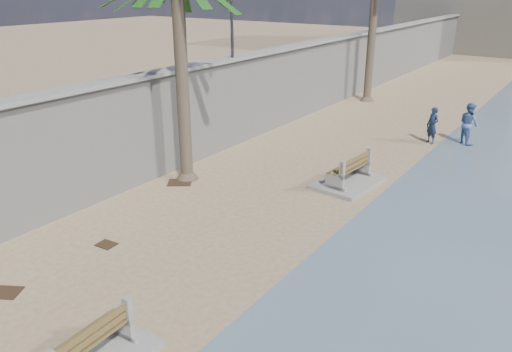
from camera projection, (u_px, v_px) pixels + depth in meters
The scene contains 9 objects.
seawall at pixel (322, 75), 26.58m from camera, with size 0.45×70.00×3.50m, color gray.
wall_cap at pixel (324, 41), 25.93m from camera, with size 0.80×70.00×0.12m, color gray.
bench_near at pixel (86, 348), 8.75m from camera, with size 1.67×2.35×0.95m.
bench_far at pixel (349, 172), 16.75m from camera, with size 1.87×2.57×1.02m.
person_a at pixel (433, 123), 20.89m from camera, with size 0.64×0.44×1.79m, color #16233C.
person_b at pixel (469, 121), 20.81m from camera, with size 0.94×0.73×1.95m, color #4D67A0.
debris_b at pixel (6, 292), 11.01m from camera, with size 0.61×0.49×0.03m, color #382616.
debris_c at pixel (180, 182), 17.03m from camera, with size 0.80×0.64×0.03m, color #382616.
debris_d at pixel (106, 244), 13.01m from camera, with size 0.49×0.39×0.03m, color #382616.
Camera 1 is at (7.11, -3.98, 6.42)m, focal length 35.00 mm.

